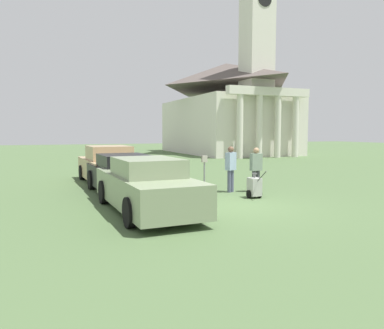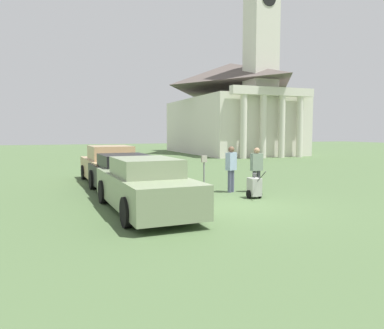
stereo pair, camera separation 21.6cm
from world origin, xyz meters
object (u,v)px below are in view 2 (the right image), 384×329
object	(u,v)px
parked_car_black	(123,175)
person_worker	(231,166)
equipment_cart	(254,187)
parked_car_tan	(110,166)
parking_meter	(204,169)
church	(232,104)
person_supervisor	(257,167)
parked_car_sage	(144,186)

from	to	relation	value
parked_car_black	person_worker	size ratio (longest dim) A/B	2.95
equipment_cart	parked_car_tan	bearing A→B (deg)	127.49
parking_meter	church	distance (m)	27.76
person_worker	parked_car_tan	bearing A→B (deg)	-75.45
person_worker	equipment_cart	distance (m)	1.52
parked_car_black	equipment_cart	world-z (taller)	parked_car_black
parked_car_tan	parking_meter	bearing A→B (deg)	-68.69
person_supervisor	equipment_cart	xyz separation A→B (m)	(-0.73, -1.10, -0.55)
parked_car_black	equipment_cart	xyz separation A→B (m)	(3.97, -2.43, -0.30)
person_supervisor	person_worker	bearing A→B (deg)	-16.62
parked_car_sage	church	bearing A→B (deg)	56.22
church	parked_car_black	bearing A→B (deg)	-125.26
parked_car_tan	person_supervisor	distance (m)	6.54
parked_car_tan	person_supervisor	world-z (taller)	person_supervisor
parked_car_sage	parking_meter	xyz separation A→B (m)	(2.28, 1.10, 0.29)
parked_car_black	person_supervisor	bearing A→B (deg)	-17.96
parked_car_sage	parked_car_black	xyz separation A→B (m)	(0.00, 3.16, -0.03)
parked_car_tan	equipment_cart	bearing A→B (deg)	-56.92
parked_car_sage	church	xyz separation A→B (m)	(15.53, 25.14, 4.43)
parking_meter	parked_car_black	bearing A→B (deg)	137.77
person_worker	parking_meter	bearing A→B (deg)	6.88
parked_car_sage	church	world-z (taller)	church
parking_meter	person_worker	world-z (taller)	person_worker
church	person_supervisor	bearing A→B (deg)	-114.93
person_worker	person_supervisor	distance (m)	0.95
parked_car_black	person_worker	xyz separation A→B (m)	(3.80, -1.04, 0.28)
equipment_cart	parked_car_black	bearing A→B (deg)	150.82
parked_car_sage	parked_car_tan	bearing A→B (deg)	87.94
parked_car_tan	parked_car_sage	bearing A→B (deg)	-92.06
parking_meter	person_supervisor	world-z (taller)	person_supervisor
person_worker	equipment_cart	world-z (taller)	person_worker
person_supervisor	church	xyz separation A→B (m)	(10.84, 23.31, 4.21)
parked_car_black	parked_car_tan	size ratio (longest dim) A/B	0.97
parking_meter	person_worker	xyz separation A→B (m)	(1.52, 1.03, -0.04)
parked_car_tan	person_supervisor	bearing A→B (deg)	-46.11
person_supervisor	parked_car_sage	bearing A→B (deg)	23.06
parked_car_tan	parking_meter	size ratio (longest dim) A/B	3.54
parking_meter	church	bearing A→B (deg)	61.13
parking_meter	person_worker	size ratio (longest dim) A/B	0.86
parking_meter	equipment_cart	world-z (taller)	parking_meter
parked_car_sage	parking_meter	distance (m)	2.54
parked_car_tan	parking_meter	xyz separation A→B (m)	(2.28, -5.27, 0.26)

